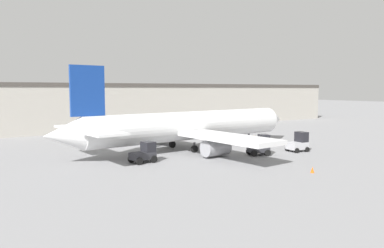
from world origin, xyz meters
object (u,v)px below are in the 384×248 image
airplane (186,126)px  safety_cone_near (312,170)px  ground_crew_worker (254,142)px  pushback_tug (299,143)px  belt_loader_truck (260,146)px  baggage_tug (144,153)px

airplane → safety_cone_near: (2.93, -17.72, -2.73)m
airplane → safety_cone_near: size_ratio=66.66×
ground_crew_worker → pushback_tug: size_ratio=0.72×
ground_crew_worker → belt_loader_truck: 4.42m
airplane → baggage_tug: bearing=-155.2°
baggage_tug → safety_cone_near: baggage_tug is taller
airplane → pushback_tug: (11.17, -8.68, -1.93)m
airplane → belt_loader_truck: (5.17, -8.13, -1.89)m
ground_crew_worker → baggage_tug: baggage_tug is taller
ground_crew_worker → baggage_tug: bearing=-90.7°
baggage_tug → safety_cone_near: 17.07m
belt_loader_truck → airplane: bearing=142.4°
airplane → ground_crew_worker: size_ratio=20.05×
pushback_tug → safety_cone_near: bearing=-128.1°
belt_loader_truck → pushback_tug: (6.00, -0.54, -0.05)m
ground_crew_worker → safety_cone_near: bearing=-21.3°
belt_loader_truck → safety_cone_near: (-2.24, -9.58, -0.84)m
baggage_tug → pushback_tug: 19.76m
pushback_tug → baggage_tug: bearing=173.0°
ground_crew_worker → belt_loader_truck: belt_loader_truck is taller
baggage_tug → pushback_tug: pushback_tug is taller
baggage_tug → belt_loader_truck: bearing=-21.7°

